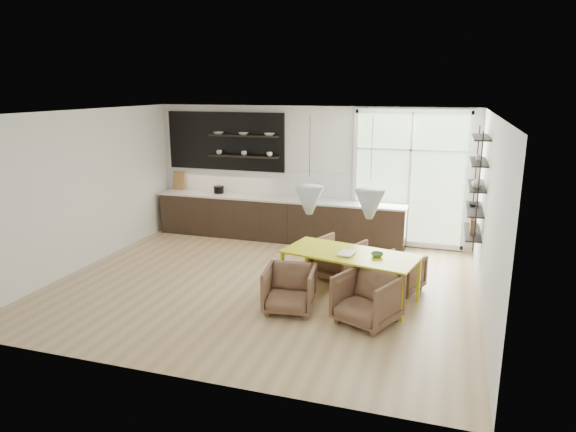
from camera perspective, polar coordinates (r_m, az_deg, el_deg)
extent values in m
cube|color=tan|center=(8.87, -2.86, -7.68)|extent=(7.00, 6.00, 0.01)
cube|color=white|center=(11.25, 2.36, 4.72)|extent=(7.00, 0.02, 2.90)
cube|color=white|center=(10.18, -21.81, 2.72)|extent=(0.02, 6.00, 2.90)
cube|color=white|center=(7.95, 21.39, -0.22)|extent=(0.02, 6.00, 2.90)
cube|color=white|center=(8.24, -3.11, 11.42)|extent=(7.00, 6.00, 0.01)
cube|color=#B2D1A5|center=(10.86, 13.35, 4.02)|extent=(2.20, 0.02, 2.70)
cube|color=silver|center=(10.83, 13.34, 3.99)|extent=(2.30, 0.08, 2.80)
cone|color=silver|center=(7.65, 2.38, 1.75)|extent=(0.44, 0.44, 0.42)
cone|color=silver|center=(7.47, 9.06, 1.28)|extent=(0.44, 0.44, 0.42)
cylinder|color=black|center=(7.51, 2.44, 7.75)|extent=(0.01, 0.01, 0.89)
cylinder|color=black|center=(7.33, 9.30, 7.43)|extent=(0.01, 0.01, 0.89)
cube|color=black|center=(11.31, -1.07, -0.39)|extent=(5.50, 0.65, 0.90)
cube|color=beige|center=(11.20, -1.08, 1.93)|extent=(5.54, 0.69, 0.04)
cube|color=white|center=(11.44, -0.58, 3.63)|extent=(5.50, 0.02, 0.55)
cube|color=black|center=(11.78, -6.95, 8.25)|extent=(2.80, 0.06, 1.30)
cube|color=black|center=(11.44, -4.95, 8.88)|extent=(1.60, 0.28, 0.03)
cube|color=black|center=(11.49, -4.91, 6.65)|extent=(1.60, 0.28, 0.03)
cube|color=#9C6D42|center=(12.39, -12.01, 3.90)|extent=(0.30, 0.10, 0.42)
cylinder|color=silver|center=(11.01, 3.53, 2.75)|extent=(0.02, 0.02, 0.40)
imported|color=white|center=(11.67, -7.72, 9.12)|extent=(0.22, 0.22, 0.05)
imported|color=white|center=(11.43, -4.96, 9.09)|extent=(0.22, 0.22, 0.05)
imported|color=white|center=(11.22, -2.09, 9.04)|extent=(0.22, 0.22, 0.05)
imported|color=white|center=(11.72, -7.65, 7.04)|extent=(0.12, 0.12, 0.10)
imported|color=white|center=(11.48, -4.91, 6.96)|extent=(0.12, 0.12, 0.10)
imported|color=white|center=(11.27, -2.07, 6.87)|extent=(0.12, 0.12, 0.10)
cylinder|color=black|center=(11.79, -7.69, 2.87)|extent=(0.23, 0.23, 0.14)
cube|color=black|center=(8.48, 20.36, 2.44)|extent=(0.02, 0.02, 1.90)
cube|color=black|center=(9.66, 20.07, 3.81)|extent=(0.02, 0.02, 1.90)
cube|color=black|center=(9.24, 19.79, -1.70)|extent=(0.26, 1.20, 0.02)
cube|color=black|center=(9.14, 19.99, 0.71)|extent=(0.26, 1.20, 0.02)
cube|color=black|center=(9.06, 20.21, 3.17)|extent=(0.26, 1.20, 0.02)
cube|color=black|center=(9.00, 20.42, 5.67)|extent=(0.26, 1.20, 0.03)
cube|color=black|center=(8.96, 20.64, 8.20)|extent=(0.26, 1.20, 0.03)
imported|color=white|center=(8.80, 20.33, 3.57)|extent=(0.18, 0.18, 0.19)
imported|color=#333338|center=(9.33, 19.97, 1.22)|extent=(0.22, 0.22, 0.05)
imported|color=white|center=(9.09, 20.43, 6.12)|extent=(0.10, 0.10, 0.09)
cube|color=#9C6D42|center=(9.11, 19.87, -1.06)|extent=(0.10, 0.18, 0.24)
cube|color=#CECD14|center=(8.14, 6.93, -4.21)|extent=(2.22, 1.35, 0.03)
cube|color=#CECD14|center=(8.32, -0.62, -6.44)|extent=(0.06, 0.06, 0.73)
cube|color=#CECD14|center=(9.01, 2.08, -4.81)|extent=(0.06, 0.06, 0.73)
cube|color=#CECD14|center=(7.59, 12.58, -8.89)|extent=(0.06, 0.06, 0.73)
cube|color=#CECD14|center=(8.34, 14.31, -6.85)|extent=(0.06, 0.06, 0.73)
imported|color=brown|center=(9.12, 5.57, -4.69)|extent=(1.00, 1.01, 0.71)
imported|color=brown|center=(8.74, 12.41, -6.18)|extent=(0.85, 0.86, 0.61)
imported|color=brown|center=(7.78, 0.18, -8.12)|extent=(0.82, 0.84, 0.69)
imported|color=brown|center=(7.46, 8.78, -9.10)|extent=(1.04, 1.05, 0.73)
cylinder|color=black|center=(8.48, 0.45, -5.88)|extent=(0.29, 0.29, 0.02)
cylinder|color=black|center=(8.58, 0.45, -7.61)|extent=(0.31, 0.31, 0.01)
cylinder|color=black|center=(8.48, 1.25, -7.27)|extent=(0.01, 0.01, 0.39)
cylinder|color=black|center=(8.66, 0.93, -6.81)|extent=(0.01, 0.01, 0.39)
cylinder|color=black|center=(8.62, -0.33, -6.92)|extent=(0.01, 0.01, 0.39)
cylinder|color=black|center=(8.44, -0.04, -7.38)|extent=(0.01, 0.01, 0.39)
imported|color=white|center=(8.10, 5.70, -4.04)|extent=(0.29, 0.35, 0.03)
imported|color=#487646|center=(8.02, 9.88, -4.26)|extent=(0.20, 0.20, 0.06)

